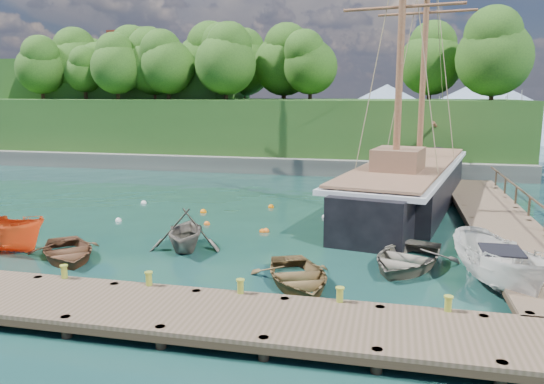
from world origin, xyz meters
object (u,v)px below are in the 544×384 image
at_px(rowboat_0, 68,258).
at_px(rowboat_1, 186,249).
at_px(motorboat_orange, 4,251).
at_px(cabin_boat_white, 498,291).
at_px(rowboat_3, 406,267).
at_px(rowboat_2, 298,284).
at_px(schooner, 407,188).

height_order(rowboat_0, rowboat_1, rowboat_1).
bearing_deg(rowboat_1, motorboat_orange, -179.58).
xyz_separation_m(motorboat_orange, cabin_boat_white, (19.57, -0.27, 0.00)).
relative_size(motorboat_orange, cabin_boat_white, 0.87).
bearing_deg(rowboat_3, rowboat_2, -122.82).
bearing_deg(rowboat_2, rowboat_3, 14.07).
xyz_separation_m(rowboat_3, cabin_boat_white, (3.00, -1.88, 0.00)).
distance_m(rowboat_0, rowboat_3, 13.44).
height_order(rowboat_0, schooner, schooner).
distance_m(rowboat_0, rowboat_2, 9.61).
xyz_separation_m(rowboat_0, rowboat_2, (9.58, -0.84, 0.00)).
bearing_deg(rowboat_0, cabin_boat_white, -39.63).
height_order(motorboat_orange, schooner, schooner).
xyz_separation_m(rowboat_0, rowboat_3, (13.30, 1.97, 0.00)).
bearing_deg(cabin_boat_white, schooner, 82.52).
height_order(rowboat_2, schooner, schooner).
xyz_separation_m(cabin_boat_white, schooner, (-2.76, 13.53, 1.09)).
bearing_deg(rowboat_0, motorboat_orange, 133.94).
bearing_deg(rowboat_0, schooner, 5.23).
bearing_deg(rowboat_1, schooner, 35.43).
distance_m(rowboat_1, schooner, 14.71).
bearing_deg(rowboat_1, rowboat_2, -45.14).
bearing_deg(schooner, rowboat_3, -79.78).
bearing_deg(motorboat_orange, rowboat_1, -66.14).
bearing_deg(rowboat_3, schooner, 108.95).
xyz_separation_m(rowboat_0, motorboat_orange, (-3.27, 0.35, 0.00)).
height_order(rowboat_1, rowboat_2, rowboat_1).
bearing_deg(schooner, rowboat_0, -123.44).
height_order(rowboat_1, schooner, schooner).
relative_size(rowboat_2, motorboat_orange, 0.92).
relative_size(rowboat_1, rowboat_2, 0.85).
bearing_deg(rowboat_2, cabin_boat_white, -15.14).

